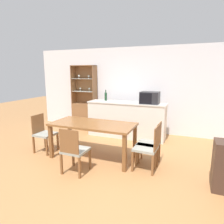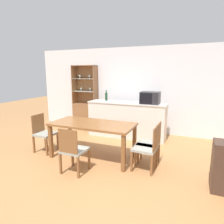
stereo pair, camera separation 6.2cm
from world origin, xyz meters
name	(u,v)px [view 1 (the left image)]	position (x,y,z in m)	size (l,w,h in m)	color
ground_plane	(100,166)	(0.00, 0.00, 0.00)	(18.00, 18.00, 0.00)	#B27A47
wall_back	(136,90)	(0.00, 2.63, 1.27)	(6.80, 0.06, 2.55)	silver
kitchen_counter	(126,120)	(-0.08, 1.94, 0.50)	(2.19, 0.56, 0.99)	silver
display_cabinet	(85,110)	(-1.70, 2.45, 0.58)	(0.81, 0.33, 2.03)	brown
dining_table	(93,127)	(-0.31, 0.33, 0.67)	(1.77, 0.83, 0.76)	brown
dining_chair_side_left_near	(44,133)	(-1.52, 0.21, 0.43)	(0.42, 0.42, 0.86)	#999E93
dining_chair_head_near	(74,150)	(-0.31, -0.41, 0.43)	(0.42, 0.42, 0.86)	#999E93
dining_chair_side_right_far	(151,143)	(0.90, 0.45, 0.43)	(0.43, 0.43, 0.86)	#999E93
dining_chair_side_right_near	(148,148)	(0.90, 0.20, 0.43)	(0.44, 0.44, 0.86)	#999E93
microwave	(150,98)	(0.55, 1.95, 1.15)	(0.49, 0.40, 0.31)	#232328
wine_bottle	(106,96)	(-0.76, 2.04, 1.12)	(0.07, 0.07, 0.31)	#193D23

